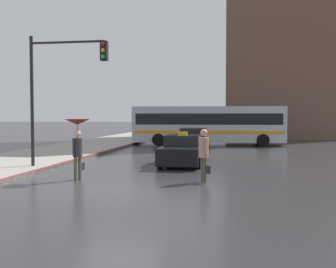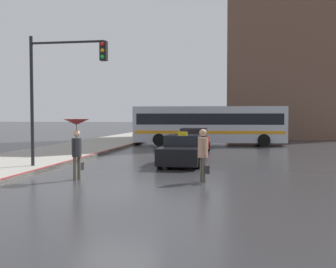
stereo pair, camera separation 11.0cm
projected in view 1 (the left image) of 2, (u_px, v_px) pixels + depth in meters
ground_plane at (119, 189)px, 12.29m from camera, size 300.00×300.00×0.00m
taxi at (183, 151)px, 18.72m from camera, size 1.91×4.64×1.56m
sedan_red at (193, 141)px, 24.94m from camera, size 1.91×4.48×1.54m
city_bus at (208, 124)px, 31.29m from camera, size 11.98×3.17×3.07m
pedestrian_with_umbrella at (77, 134)px, 13.98m from camera, size 0.92×0.92×2.19m
pedestrian_man at (204, 151)px, 13.57m from camera, size 0.48×0.58×1.85m
traffic_light at (61, 77)px, 16.38m from camera, size 3.40×0.38×5.67m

